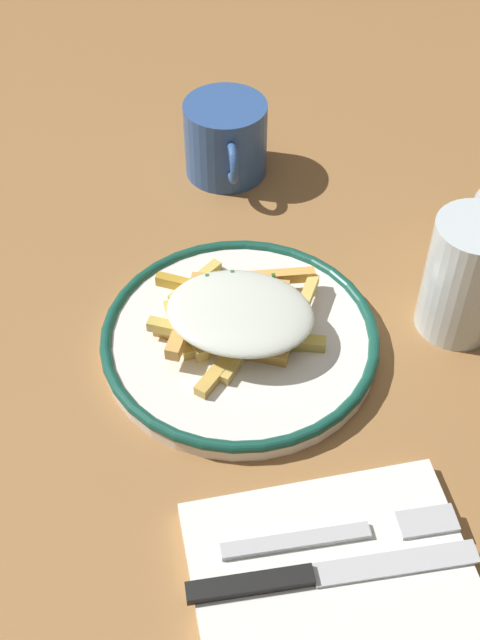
{
  "coord_description": "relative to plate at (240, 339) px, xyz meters",
  "views": [
    {
      "loc": [
        0.48,
        -0.07,
        0.56
      ],
      "look_at": [
        0.0,
        0.0,
        0.04
      ],
      "focal_mm": 46.24,
      "sensor_mm": 36.0,
      "label": 1
    }
  ],
  "objects": [
    {
      "name": "ground_plane",
      "position": [
        0.0,
        0.0,
        -0.01
      ],
      "size": [
        2.6,
        2.6,
        0.0
      ],
      "primitive_type": "plane",
      "color": "#9A6B3C"
    },
    {
      "name": "plate",
      "position": [
        0.0,
        0.0,
        0.0
      ],
      "size": [
        0.25,
        0.25,
        0.02
      ],
      "color": "white",
      "rests_on": "ground_plane"
    },
    {
      "name": "fries_heap",
      "position": [
        -0.0,
        -0.01,
        0.03
      ],
      "size": [
        0.16,
        0.16,
        0.04
      ],
      "color": "#DBB457",
      "rests_on": "plate"
    },
    {
      "name": "napkin",
      "position": [
        0.23,
        0.03,
        -0.0
      ],
      "size": [
        0.17,
        0.21,
        0.01
      ],
      "primitive_type": "cube",
      "rotation": [
        0.0,
        0.0,
        0.05
      ],
      "color": "white",
      "rests_on": "ground_plane"
    },
    {
      "name": "fork",
      "position": [
        0.2,
        0.04,
        0.01
      ],
      "size": [
        0.02,
        0.18,
        0.0
      ],
      "color": "silver",
      "rests_on": "napkin"
    },
    {
      "name": "knife",
      "position": [
        0.23,
        0.01,
        0.01
      ],
      "size": [
        0.02,
        0.21,
        0.01
      ],
      "color": "black",
      "rests_on": "napkin"
    },
    {
      "name": "water_glass",
      "position": [
        -0.0,
        0.2,
        0.05
      ],
      "size": [
        0.07,
        0.07,
        0.12
      ],
      "primitive_type": "cylinder",
      "color": "silver",
      "rests_on": "ground_plane"
    },
    {
      "name": "coffee_mug",
      "position": [
        -0.26,
        0.02,
        0.03
      ],
      "size": [
        0.12,
        0.09,
        0.08
      ],
      "color": "#325799",
      "rests_on": "ground_plane"
    }
  ]
}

